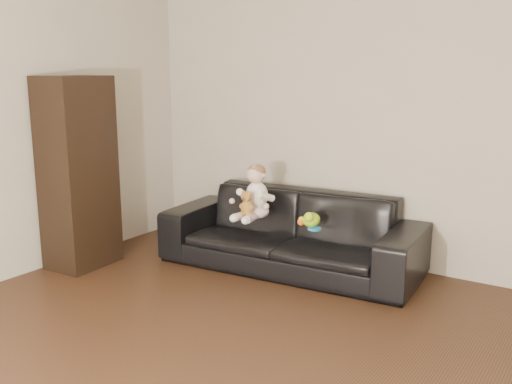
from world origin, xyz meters
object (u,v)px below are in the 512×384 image
Objects in this scene: cabinet at (78,173)px; toy_green at (311,220)px; toy_blue_disc at (314,229)px; sofa at (290,232)px; teddy_bear at (247,204)px; toy_rattle at (301,222)px; baby at (255,195)px.

cabinet is 9.66× the size of toy_green.
cabinet is 1.96m from toy_blue_disc.
teddy_bear is at bearing -140.95° from sofa.
teddy_bear reaches higher than sofa.
teddy_bear is 0.58m from toy_blue_disc.
toy_rattle is (0.42, 0.15, -0.12)m from teddy_bear.
cabinet is at bearing -153.88° from sofa.
teddy_bear is at bearing -88.89° from baby.
sofa is at bearing 19.61° from baby.
baby is 0.14m from teddy_bear.
toy_rattle is (0.16, -0.10, 0.13)m from sofa.
sofa is 0.23m from toy_rattle.
cabinet is 1.40m from teddy_bear.
sofa is 10.55× the size of teddy_bear.
baby reaches higher than toy_blue_disc.
sofa is 13.04× the size of toy_green.
toy_green is at bearing 14.85° from toy_rattle.
sofa is 32.88× the size of toy_rattle.
teddy_bear is at bearing -161.38° from toy_green.
baby is (1.22, 0.77, -0.18)m from cabinet.
cabinet is 24.37× the size of toy_rattle.
teddy_bear is 0.53m from toy_green.
cabinet is at bearing -157.47° from toy_blue_disc.
toy_rattle is at bearing 22.08° from cabinet.
toy_rattle is at bearing -165.15° from toy_green.
sofa is 20.27× the size of toy_blue_disc.
sofa is 0.44m from teddy_bear.
cabinet reaches higher than teddy_bear.
cabinet reaches higher than baby.
cabinet reaches higher than toy_blue_disc.
toy_blue_disc is (0.29, -0.15, 0.10)m from sofa.
cabinet reaches higher than toy_green.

